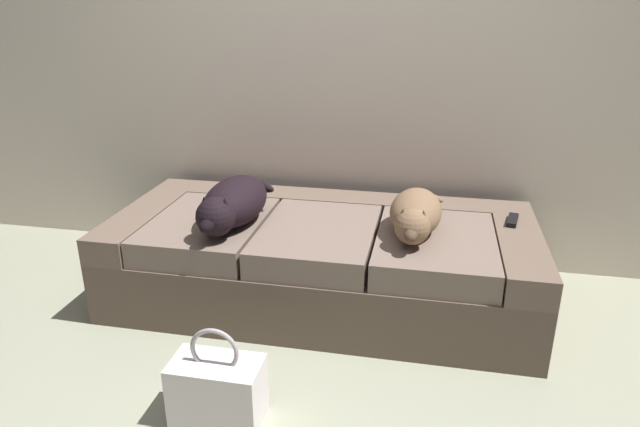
{
  "coord_description": "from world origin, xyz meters",
  "views": [
    {
      "loc": [
        0.49,
        -1.34,
        1.43
      ],
      "look_at": [
        0.0,
        1.06,
        0.48
      ],
      "focal_mm": 31.73,
      "sensor_mm": 36.0,
      "label": 1
    }
  ],
  "objects_px": {
    "tv_remote": "(512,220)",
    "dog_dark": "(232,203)",
    "dog_tan": "(415,214)",
    "handbag": "(218,390)",
    "couch": "(322,260)"
  },
  "relations": [
    {
      "from": "tv_remote",
      "to": "dog_dark",
      "type": "bearing_deg",
      "value": -155.66
    },
    {
      "from": "dog_dark",
      "to": "tv_remote",
      "type": "height_order",
      "value": "dog_dark"
    },
    {
      "from": "dog_tan",
      "to": "dog_dark",
      "type": "bearing_deg",
      "value": -175.58
    },
    {
      "from": "dog_dark",
      "to": "handbag",
      "type": "relative_size",
      "value": 1.65
    },
    {
      "from": "dog_dark",
      "to": "dog_tan",
      "type": "height_order",
      "value": "dog_dark"
    },
    {
      "from": "handbag",
      "to": "tv_remote",
      "type": "bearing_deg",
      "value": 44.79
    },
    {
      "from": "couch",
      "to": "dog_dark",
      "type": "relative_size",
      "value": 3.23
    },
    {
      "from": "dog_dark",
      "to": "dog_tan",
      "type": "distance_m",
      "value": 0.83
    },
    {
      "from": "dog_dark",
      "to": "handbag",
      "type": "height_order",
      "value": "dog_dark"
    },
    {
      "from": "dog_tan",
      "to": "handbag",
      "type": "relative_size",
      "value": 1.45
    },
    {
      "from": "tv_remote",
      "to": "handbag",
      "type": "xyz_separation_m",
      "value": [
        -1.08,
        -1.07,
        -0.31
      ]
    },
    {
      "from": "dog_dark",
      "to": "tv_remote",
      "type": "xyz_separation_m",
      "value": [
        1.28,
        0.29,
        -0.1
      ]
    },
    {
      "from": "tv_remote",
      "to": "handbag",
      "type": "bearing_deg",
      "value": -123.73
    },
    {
      "from": "dog_tan",
      "to": "tv_remote",
      "type": "distance_m",
      "value": 0.51
    },
    {
      "from": "dog_tan",
      "to": "tv_remote",
      "type": "xyz_separation_m",
      "value": [
        0.45,
        0.23,
        -0.08
      ]
    }
  ]
}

